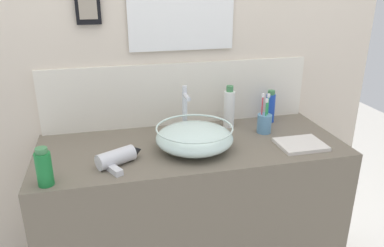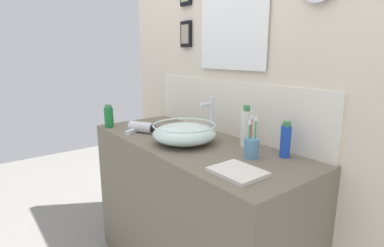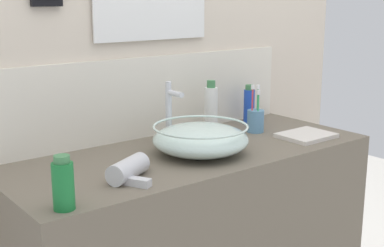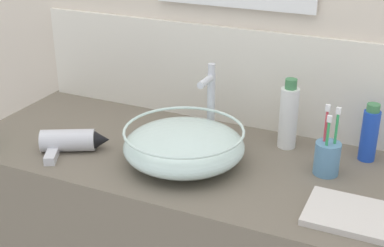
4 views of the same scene
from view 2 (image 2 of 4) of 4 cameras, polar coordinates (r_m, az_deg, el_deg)
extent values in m
cube|color=#6B6051|center=(1.80, -0.03, -16.87)|extent=(1.36, 0.55, 0.87)
cube|color=beige|center=(1.76, 7.94, 10.48)|extent=(2.11, 0.06, 2.51)
cube|color=silver|center=(1.76, 6.85, 3.00)|extent=(1.33, 0.02, 0.31)
cube|color=white|center=(1.73, 7.67, 16.98)|extent=(0.44, 0.01, 0.35)
cube|color=white|center=(1.72, 7.50, 17.00)|extent=(0.50, 0.01, 0.41)
cube|color=black|center=(2.04, -1.14, 16.65)|extent=(0.11, 0.02, 0.16)
cube|color=gray|center=(2.03, -1.36, 16.65)|extent=(0.08, 0.01, 0.12)
ellipsoid|color=silver|center=(1.58, -1.38, -1.98)|extent=(0.34, 0.34, 0.10)
torus|color=silver|center=(1.56, -1.39, -0.28)|extent=(0.33, 0.33, 0.01)
torus|color=#B2B7BC|center=(1.59, -1.37, -3.64)|extent=(0.13, 0.13, 0.01)
cylinder|color=silver|center=(1.68, 3.85, 0.70)|extent=(0.02, 0.02, 0.20)
cylinder|color=silver|center=(1.64, 2.81, 3.65)|extent=(0.02, 0.08, 0.02)
cylinder|color=silver|center=(1.66, 3.91, 4.64)|extent=(0.02, 0.02, 0.03)
cylinder|color=silver|center=(1.83, -9.60, -0.69)|extent=(0.17, 0.13, 0.06)
cone|color=black|center=(1.77, -7.02, -1.01)|extent=(0.07, 0.07, 0.06)
cube|color=silver|center=(1.81, -11.47, -1.53)|extent=(0.07, 0.09, 0.02)
cylinder|color=#598CB2|center=(1.39, 11.24, -4.63)|extent=(0.07, 0.07, 0.09)
cylinder|color=green|center=(1.37, 11.92, -2.96)|extent=(0.01, 0.01, 0.17)
cube|color=white|center=(1.35, 12.11, 0.86)|extent=(0.01, 0.01, 0.02)
cylinder|color=#D83F4C|center=(1.39, 11.11, -2.66)|extent=(0.01, 0.01, 0.17)
cube|color=white|center=(1.37, 11.28, 1.17)|extent=(0.01, 0.01, 0.02)
cylinder|color=green|center=(1.37, 10.81, -3.31)|extent=(0.01, 0.01, 0.15)
cube|color=white|center=(1.35, 10.96, 0.16)|extent=(0.01, 0.01, 0.02)
cylinder|color=#197233|center=(2.00, -15.55, 1.13)|extent=(0.06, 0.06, 0.13)
cylinder|color=#3F7F4C|center=(1.99, -15.68, 3.18)|extent=(0.04, 0.04, 0.02)
cylinder|color=blue|center=(1.43, 17.37, -3.31)|extent=(0.05, 0.05, 0.15)
cylinder|color=#3F7F4C|center=(1.41, 17.60, -0.03)|extent=(0.04, 0.04, 0.02)
cylinder|color=white|center=(1.55, 10.24, -0.98)|extent=(0.05, 0.05, 0.18)
cylinder|color=#3F7F4C|center=(1.52, 10.40, 2.87)|extent=(0.03, 0.03, 0.03)
cube|color=silver|center=(1.21, 8.67, -9.08)|extent=(0.20, 0.16, 0.02)
camera|label=1|loc=(1.69, -58.63, 14.93)|focal=35.00mm
camera|label=3|loc=(2.41, -50.67, 10.29)|focal=50.00mm
camera|label=4|loc=(0.76, -65.91, 24.88)|focal=50.00mm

